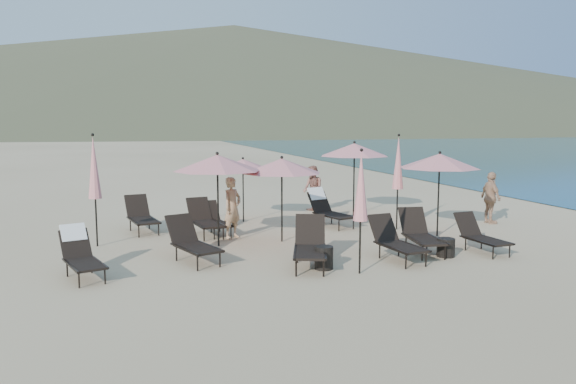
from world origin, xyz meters
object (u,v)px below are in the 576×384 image
object	(u,v)px
lounger_1	(192,241)
lounger_6	(142,216)
umbrella_open_1	(282,166)
side_table_0	(324,258)
lounger_4	(421,233)
umbrella_closed_0	(361,187)
umbrella_open_3	(243,165)
side_table_1	(446,247)
lounger_5	(480,235)
umbrella_open_2	(440,161)
umbrella_closed_2	(94,168)
lounger_7	(214,220)
lounger_9	(328,208)
umbrella_closed_1	(398,163)
lounger_3	(396,241)
beachgoer_b	(313,189)
lounger_8	(205,219)
umbrella_open_4	(354,150)
lounger_0	(81,254)
beachgoer_c	(491,198)
beachgoer_a	(232,208)
umbrella_open_0	(217,163)

from	to	relation	value
lounger_1	lounger_6	size ratio (longest dim) A/B	1.01
umbrella_open_1	side_table_0	bearing A→B (deg)	-88.64
lounger_4	umbrella_closed_0	xyz separation A→B (m)	(-2.17, -1.30, 1.33)
umbrella_open_3	side_table_1	bearing A→B (deg)	-58.99
lounger_5	umbrella_open_1	distance (m)	5.13
umbrella_open_2	umbrella_closed_2	size ratio (longest dim) A/B	0.82
lounger_7	umbrella_open_1	size ratio (longest dim) A/B	0.70
umbrella_closed_0	umbrella_closed_2	xyz separation A→B (m)	(-5.21, 4.23, 0.17)
lounger_9	lounger_1	bearing A→B (deg)	-160.00
side_table_0	side_table_1	distance (m)	3.08
umbrella_open_1	side_table_0	xyz separation A→B (m)	(0.07, -2.87, -1.72)
umbrella_open_1	umbrella_closed_1	world-z (taller)	umbrella_closed_1
lounger_4	lounger_5	world-z (taller)	lounger_4
lounger_3	lounger_7	size ratio (longest dim) A/B	1.09
lounger_5	lounger_7	bearing A→B (deg)	140.87
umbrella_open_1	umbrella_open_3	distance (m)	3.11
lounger_7	side_table_0	world-z (taller)	lounger_7
lounger_6	umbrella_open_3	distance (m)	3.42
lounger_7	umbrella_closed_2	world-z (taller)	umbrella_closed_2
umbrella_open_2	beachgoer_b	size ratio (longest dim) A/B	1.45
lounger_1	umbrella_open_1	world-z (taller)	umbrella_open_1
lounger_7	umbrella_open_2	distance (m)	6.30
lounger_6	umbrella_open_2	size ratio (longest dim) A/B	0.77
lounger_8	umbrella_open_4	world-z (taller)	umbrella_open_4
lounger_3	lounger_8	xyz separation A→B (m)	(-3.68, 4.01, 0.01)
lounger_1	lounger_8	world-z (taller)	lounger_1
lounger_6	umbrella_closed_0	world-z (taller)	umbrella_closed_0
lounger_0	lounger_5	distance (m)	9.00
beachgoer_b	beachgoer_c	xyz separation A→B (m)	(4.44, -3.59, -0.01)
umbrella_open_2	beachgoer_c	size ratio (longest dim) A/B	1.46
umbrella_closed_2	side_table_1	xyz separation A→B (m)	(7.70, -3.50, -1.74)
beachgoer_a	lounger_5	bearing A→B (deg)	-68.50
lounger_4	lounger_7	world-z (taller)	lounger_4
umbrella_open_1	umbrella_closed_0	world-z (taller)	umbrella_closed_0
umbrella_open_1	umbrella_open_4	world-z (taller)	umbrella_open_4
lounger_3	lounger_9	world-z (taller)	lounger_9
lounger_4	umbrella_open_3	world-z (taller)	umbrella_open_3
lounger_7	umbrella_open_2	xyz separation A→B (m)	(5.72, -2.08, 1.64)
side_table_0	beachgoer_b	bearing A→B (deg)	72.14
lounger_5	lounger_8	xyz separation A→B (m)	(-5.98, 3.91, 0.04)
umbrella_open_0	umbrella_closed_1	size ratio (longest dim) A/B	0.86
side_table_1	umbrella_closed_0	bearing A→B (deg)	-163.65
umbrella_open_2	umbrella_open_4	bearing A→B (deg)	102.60
umbrella_closed_0	beachgoer_b	distance (m)	7.83
lounger_8	umbrella_open_3	size ratio (longest dim) A/B	0.87
lounger_9	beachgoer_b	bearing A→B (deg)	65.53
umbrella_open_2	lounger_1	bearing A→B (deg)	-173.23
lounger_5	umbrella_closed_1	size ratio (longest dim) A/B	0.57
lounger_0	lounger_9	bearing A→B (deg)	11.95
lounger_9	beachgoer_b	xyz separation A→B (m)	(0.39, 2.44, 0.28)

